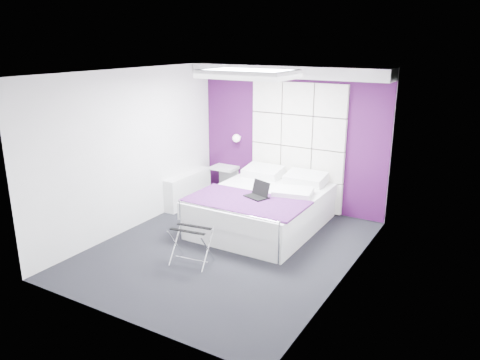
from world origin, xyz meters
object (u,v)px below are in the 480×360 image
(bed, at_px, (263,208))
(nightstand, at_px, (225,168))
(wall_lamp, at_px, (237,138))
(luggage_rack, at_px, (191,246))
(laptop, at_px, (258,193))
(radiator, at_px, (188,189))

(bed, height_order, nightstand, bed)
(wall_lamp, xyz_separation_m, luggage_rack, (0.87, -2.73, -0.96))
(bed, bearing_deg, laptop, -77.31)
(radiator, bearing_deg, nightstand, 62.46)
(nightstand, height_order, laptop, laptop)
(bed, distance_m, luggage_rack, 1.71)
(bed, distance_m, nightstand, 1.72)
(wall_lamp, relative_size, laptop, 0.42)
(nightstand, relative_size, luggage_rack, 0.92)
(wall_lamp, relative_size, luggage_rack, 0.28)
(nightstand, bearing_deg, bed, -36.03)
(radiator, xyz_separation_m, luggage_rack, (1.51, -1.97, -0.04))
(nightstand, bearing_deg, wall_lamp, 8.60)
(luggage_rack, bearing_deg, nightstand, 105.23)
(luggage_rack, xyz_separation_m, laptop, (0.31, 1.38, 0.43))
(bed, height_order, luggage_rack, bed)
(radiator, bearing_deg, bed, -9.03)
(wall_lamp, relative_size, radiator, 0.12)
(laptop, bearing_deg, nightstand, 157.98)
(nightstand, xyz_separation_m, luggage_rack, (1.14, -2.69, -0.34))
(nightstand, distance_m, luggage_rack, 2.94)
(wall_lamp, distance_m, radiator, 1.35)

